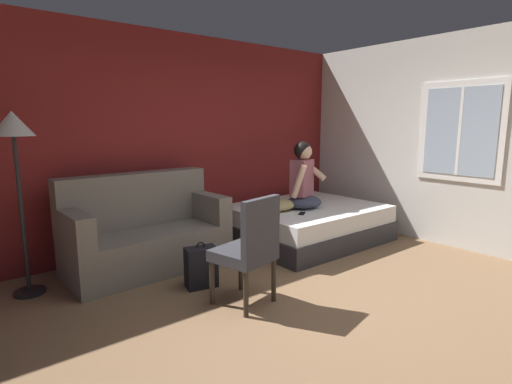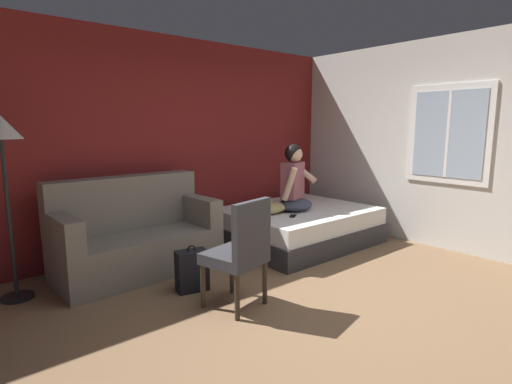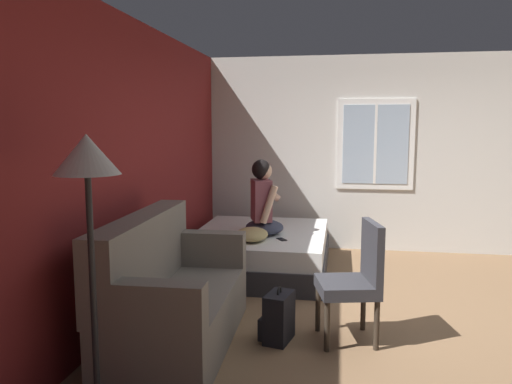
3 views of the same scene
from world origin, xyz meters
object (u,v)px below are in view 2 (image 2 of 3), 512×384
bed (297,226)px  side_chair (240,250)px  backpack (192,271)px  floor_lamp (2,145)px  couch (135,237)px  throw_pillow (270,208)px  person_seated (294,184)px  cell_phone (293,216)px

bed → side_chair: (-1.83, -1.07, 0.30)m
backpack → floor_lamp: floor_lamp is taller
bed → couch: size_ratio=1.13×
bed → backpack: bed is taller
backpack → side_chair: bearing=-78.6°
bed → floor_lamp: (-3.31, 0.42, 1.19)m
bed → backpack: size_ratio=4.24×
couch → side_chair: bearing=-77.5°
bed → couch: bearing=169.9°
backpack → throw_pillow: size_ratio=0.95×
couch → backpack: couch is taller
couch → person_seated: person_seated is taller
backpack → cell_phone: cell_phone is taller
person_seated → floor_lamp: (-3.18, 0.47, 0.59)m
side_chair → throw_pillow: size_ratio=2.04×
throw_pillow → floor_lamp: bearing=171.9°
side_chair → throw_pillow: (1.34, 1.09, 0.02)m
bed → floor_lamp: floor_lamp is taller
person_seated → floor_lamp: floor_lamp is taller
bed → cell_phone: size_ratio=13.50×
throw_pillow → backpack: bearing=-162.0°
cell_phone → person_seated: bearing=99.0°
bed → throw_pillow: size_ratio=4.05×
side_chair → floor_lamp: (-1.48, 1.49, 0.90)m
side_chair → floor_lamp: 2.28m
couch → throw_pillow: (1.66, -0.37, 0.16)m
bed → person_seated: (-0.13, -0.05, 0.60)m
person_seated → cell_phone: size_ratio=6.08×
couch → throw_pillow: couch is taller
bed → side_chair: side_chair is taller
couch → person_seated: 2.12m
side_chair → cell_phone: size_ratio=6.81×
side_chair → couch: bearing=102.5°
bed → floor_lamp: size_ratio=1.14×
backpack → throw_pillow: throw_pillow is taller
couch → cell_phone: 1.89m
floor_lamp → cell_phone: bearing=-14.0°
couch → side_chair: size_ratio=1.76×
throw_pillow → floor_lamp: floor_lamp is taller
person_seated → backpack: person_seated is taller
bed → throw_pillow: 0.59m
side_chair → backpack: size_ratio=2.14×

